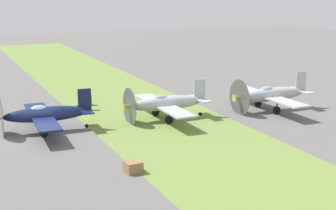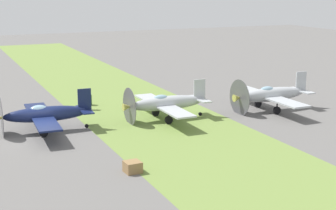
% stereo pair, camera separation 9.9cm
% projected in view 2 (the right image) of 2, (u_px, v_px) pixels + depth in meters
% --- Properties ---
extents(ground_plane, '(160.00, 160.00, 0.00)m').
position_uv_depth(ground_plane, '(41.00, 140.00, 36.16)').
color(ground_plane, '#605E5B').
extents(grass_verge, '(120.00, 11.00, 0.01)m').
position_uv_depth(grass_verge, '(165.00, 126.00, 39.80)').
color(grass_verge, olive).
rests_on(grass_verge, ground).
extents(airplane_lead, '(8.68, 6.88, 3.10)m').
position_uv_depth(airplane_lead, '(45.00, 114.00, 37.89)').
color(airplane_lead, '#141E47').
rests_on(airplane_lead, ground).
extents(airplane_wingman, '(8.74, 6.96, 3.14)m').
position_uv_depth(airplane_wingman, '(166.00, 103.00, 41.32)').
color(airplane_wingman, '#B2B7BC').
rests_on(airplane_wingman, ground).
extents(airplane_trail, '(9.04, 7.19, 3.24)m').
position_uv_depth(airplane_trail, '(271.00, 95.00, 44.36)').
color(airplane_trail, '#B2B7BC').
rests_on(airplane_trail, ground).
extents(ground_crew_mechanic, '(0.38, 0.61, 1.73)m').
position_uv_depth(ground_crew_mechanic, '(87.00, 99.00, 44.77)').
color(ground_crew_mechanic, '#847A5B').
rests_on(ground_crew_mechanic, ground).
extents(fuel_drum, '(0.60, 0.60, 0.90)m').
position_uv_depth(fuel_drum, '(88.00, 100.00, 46.56)').
color(fuel_drum, '#476633').
rests_on(fuel_drum, ground).
extents(supply_crate, '(0.95, 0.95, 0.64)m').
position_uv_depth(supply_crate, '(133.00, 167.00, 29.86)').
color(supply_crate, olive).
rests_on(supply_crate, ground).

